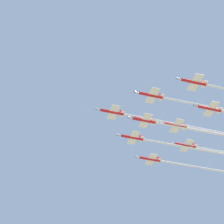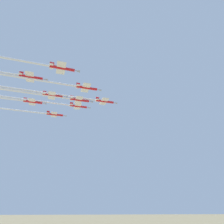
# 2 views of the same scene
# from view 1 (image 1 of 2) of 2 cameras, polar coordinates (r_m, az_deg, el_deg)

# --- Properties ---
(jet_lead) EXTENTS (23.79, 75.63, 2.56)m
(jet_lead) POSITION_cam_1_polar(r_m,az_deg,el_deg) (174.50, 7.88, -1.48)
(jet_lead) COLOR red
(jet_port_inner) EXTENTS (20.43, 63.40, 2.56)m
(jet_port_inner) POSITION_cam_1_polar(r_m,az_deg,el_deg) (169.30, 11.51, 1.07)
(jet_port_inner) COLOR red
(jet_starboard_inner) EXTENTS (24.27, 77.35, 2.56)m
(jet_starboard_inner) POSITION_cam_1_polar(r_m,az_deg,el_deg) (187.34, 10.33, -4.81)
(jet_starboard_inner) COLOR red
(jet_port_outer) EXTENTS (23.09, 73.07, 2.56)m
(jet_port_outer) POSITION_cam_1_polar(r_m,az_deg,el_deg) (178.16, 11.68, -2.48)
(jet_port_outer) COLOR red
(jet_center_rear) EXTENTS (23.20, 73.47, 2.56)m
(jet_center_rear) POSITION_cam_1_polar(r_m,az_deg,el_deg) (200.27, 11.76, -7.48)
(jet_center_rear) COLOR red
(jet_port_trail) EXTENTS (20.53, 63.78, 2.56)m
(jet_port_trail) POSITION_cam_1_polar(r_m,az_deg,el_deg) (182.27, 14.36, -2.89)
(jet_port_trail) COLOR red
(jet_tail_end) EXTENTS (19.69, 60.74, 2.56)m
(jet_tail_end) POSITION_cam_1_polar(r_m,az_deg,el_deg) (195.08, 14.96, -5.34)
(jet_tail_end) COLOR red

